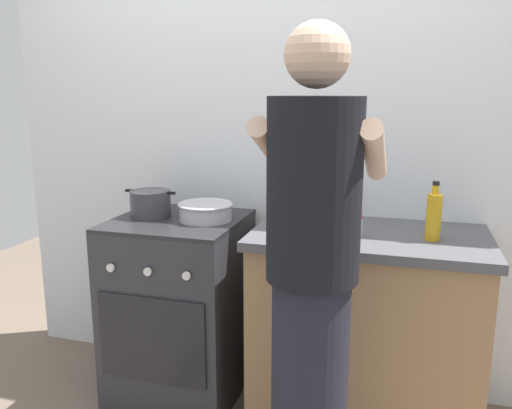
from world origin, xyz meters
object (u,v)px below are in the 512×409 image
Objects in this scene: mixing_bowl at (206,211)px; person at (312,289)px; oil_bottle at (434,216)px; stove_range at (180,307)px; pot at (151,204)px; spice_bottle at (357,225)px; utensil_crock at (325,199)px.

person is at bearing -45.14° from mixing_bowl.
stove_range is at bearing 178.01° from oil_bottle.
pot is at bearing 178.02° from oil_bottle.
pot reaches higher than mixing_bowl.
spice_bottle is 0.37× the size of oil_bottle.
mixing_bowl is 0.71m from spice_bottle.
person is (0.76, -0.61, 0.41)m from stove_range.
mixing_bowl is 0.56m from utensil_crock.
pot is at bearing -168.00° from utensil_crock.
spice_bottle is at bearing -5.47° from mixing_bowl.
mixing_bowl is at bearing 176.91° from oil_bottle.
spice_bottle is 0.31m from oil_bottle.
mixing_bowl is at bearing 5.95° from stove_range.
stove_range is 0.98m from spice_bottle.
mixing_bowl is 0.78× the size of utensil_crock.
oil_bottle is at bearing -1.99° from stove_range.
utensil_crock is 3.71× the size of spice_bottle.
stove_range is at bearing 176.41° from spice_bottle.
utensil_crock is at bearing 12.00° from pot.
stove_range is 1.28m from oil_bottle.
mixing_bowl is at bearing 2.06° from pot.
oil_bottle is at bearing 2.52° from spice_bottle.
mixing_bowl is (0.28, 0.01, -0.02)m from pot.
oil_bottle reaches higher than pot.
person is (0.90, -0.62, -0.10)m from pot.
utensil_crock reaches higher than stove_range.
oil_bottle is (1.15, -0.04, 0.55)m from stove_range.
person is at bearing -98.93° from spice_bottle.
mixing_bowl is (0.14, 0.01, 0.50)m from stove_range.
pot is at bearing -177.94° from mixing_bowl.
person is at bearing -34.30° from pot.
person is (-0.39, -0.57, -0.14)m from oil_bottle.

